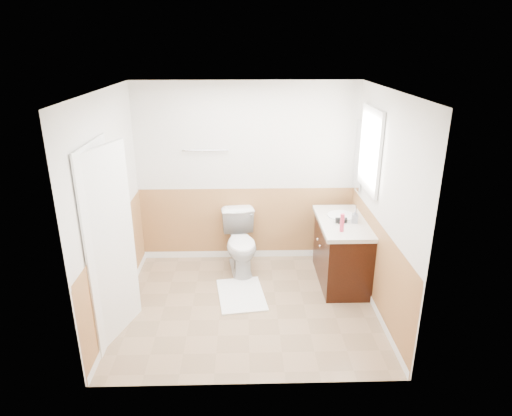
{
  "coord_description": "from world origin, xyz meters",
  "views": [
    {
      "loc": [
        -0.03,
        -4.56,
        2.96
      ],
      "look_at": [
        0.1,
        0.25,
        1.15
      ],
      "focal_mm": 31.16,
      "sensor_mm": 36.0,
      "label": 1
    }
  ],
  "objects_px": {
    "vanity_cabinet": "(341,253)",
    "lotion_bottle": "(342,223)",
    "toilet": "(241,243)",
    "bath_mat": "(241,295)",
    "soap_dispenser": "(355,216)"
  },
  "relations": [
    {
      "from": "vanity_cabinet",
      "to": "lotion_bottle",
      "type": "bearing_deg",
      "value": -106.63
    },
    {
      "from": "toilet",
      "to": "bath_mat",
      "type": "relative_size",
      "value": 1.01
    },
    {
      "from": "bath_mat",
      "to": "soap_dispenser",
      "type": "height_order",
      "value": "soap_dispenser"
    },
    {
      "from": "toilet",
      "to": "lotion_bottle",
      "type": "relative_size",
      "value": 3.68
    },
    {
      "from": "soap_dispenser",
      "to": "vanity_cabinet",
      "type": "bearing_deg",
      "value": 151.17
    },
    {
      "from": "bath_mat",
      "to": "soap_dispenser",
      "type": "distance_m",
      "value": 1.72
    },
    {
      "from": "toilet",
      "to": "lotion_bottle",
      "type": "height_order",
      "value": "lotion_bottle"
    },
    {
      "from": "lotion_bottle",
      "to": "soap_dispenser",
      "type": "distance_m",
      "value": 0.35
    },
    {
      "from": "bath_mat",
      "to": "toilet",
      "type": "bearing_deg",
      "value": 90.0
    },
    {
      "from": "lotion_bottle",
      "to": "vanity_cabinet",
      "type": "bearing_deg",
      "value": 73.37
    },
    {
      "from": "vanity_cabinet",
      "to": "lotion_bottle",
      "type": "height_order",
      "value": "lotion_bottle"
    },
    {
      "from": "toilet",
      "to": "lotion_bottle",
      "type": "xyz_separation_m",
      "value": [
        1.2,
        -0.66,
        0.56
      ]
    },
    {
      "from": "vanity_cabinet",
      "to": "bath_mat",
      "type": "bearing_deg",
      "value": -165.18
    },
    {
      "from": "bath_mat",
      "to": "lotion_bottle",
      "type": "height_order",
      "value": "lotion_bottle"
    },
    {
      "from": "toilet",
      "to": "vanity_cabinet",
      "type": "bearing_deg",
      "value": -21.78
    }
  ]
}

